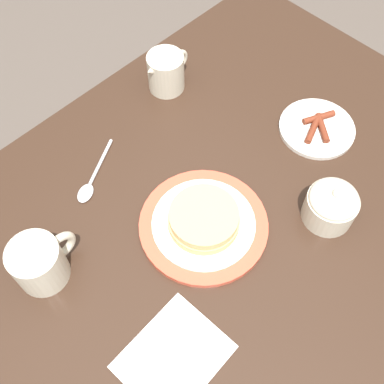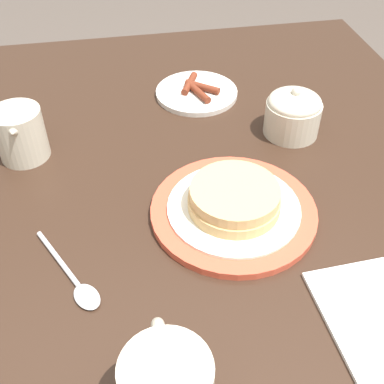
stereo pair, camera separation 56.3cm
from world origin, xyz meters
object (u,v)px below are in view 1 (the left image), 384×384
Objects in this scene: pancake_plate at (204,222)px; creamer_pitcher at (166,72)px; napkin at (174,357)px; spoon at (91,182)px; side_plate_bacon at (316,127)px; coffee_mug at (40,262)px; sugar_bowl at (331,205)px.

pancake_plate is 0.37m from creamer_pitcher.
napkin is 1.17× the size of spoon.
side_plate_bacon is 1.09× the size of spoon.
coffee_mug is 0.83× the size of spoon.
spoon reaches higher than napkin.
coffee_mug reaches higher than side_plate_bacon.
pancake_plate is 1.64× the size of spoon.
sugar_bowl is 0.40m from napkin.
pancake_plate is at bearing 178.83° from side_plate_bacon.
sugar_bowl is at bearing -32.62° from coffee_mug.
side_plate_bacon is 0.57m from napkin.
spoon is (-0.43, 0.24, -0.00)m from side_plate_bacon.
creamer_pitcher is (0.20, 0.31, 0.03)m from pancake_plate.
creamer_pitcher reaches higher than napkin.
coffee_mug is 0.28m from napkin.
pancake_plate is 0.30m from coffee_mug.
napkin is at bearing -147.42° from pancake_plate.
pancake_plate is 1.98× the size of coffee_mug.
napkin is 0.38m from spoon.
pancake_plate is 2.52× the size of sugar_bowl.
coffee_mug is 0.54m from sugar_bowl.
coffee_mug is 1.27× the size of sugar_bowl.
spoon is (0.12, 0.36, 0.00)m from napkin.
creamer_pitcher is 0.61m from napkin.
side_plate_bacon is at bearing -13.30° from coffee_mug.
side_plate_bacon is 0.63m from coffee_mug.
napkin is at bearing 177.28° from sugar_bowl.
spoon is at bearing 125.61° from sugar_bowl.
pancake_plate is at bearing 32.58° from napkin.
spoon is (0.18, 0.09, -0.04)m from coffee_mug.
coffee_mug is at bearing 102.14° from napkin.
pancake_plate is 0.34m from side_plate_bacon.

